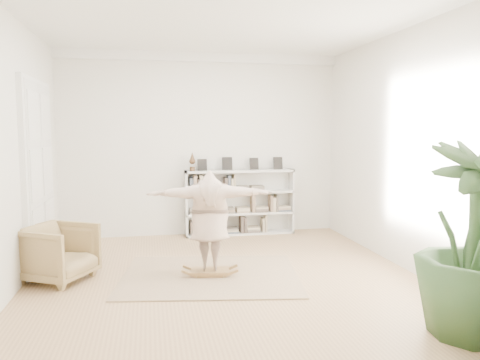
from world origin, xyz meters
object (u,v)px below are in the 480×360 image
(rocker_board, at_px, (210,271))
(person, at_px, (210,218))
(houseplant, at_px, (473,240))
(armchair, at_px, (58,253))
(bookshelf, at_px, (240,203))

(rocker_board, relative_size, person, 0.34)
(person, xyz_separation_m, houseplant, (2.35, -2.45, 0.14))
(person, height_order, houseplant, houseplant)
(armchair, height_order, houseplant, houseplant)
(bookshelf, height_order, person, bookshelf)
(person, bearing_deg, bookshelf, -101.04)
(bookshelf, distance_m, houseplant, 5.28)
(bookshelf, bearing_deg, person, -109.74)
(armchair, bearing_deg, bookshelf, -22.04)
(bookshelf, distance_m, person, 2.80)
(rocker_board, xyz_separation_m, houseplant, (2.35, -2.45, 0.92))
(person, bearing_deg, houseplant, 142.56)
(rocker_board, bearing_deg, bookshelf, 78.96)
(armchair, bearing_deg, houseplant, -91.32)
(bookshelf, xyz_separation_m, armchair, (-3.04, -2.42, -0.24))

